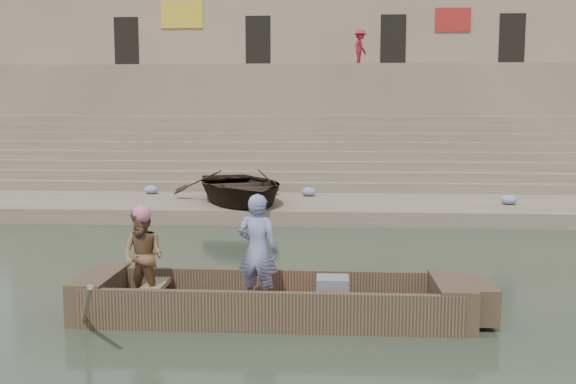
# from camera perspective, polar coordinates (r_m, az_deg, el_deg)

# --- Properties ---
(ground) EXTENTS (120.00, 120.00, 0.00)m
(ground) POSITION_cam_1_polar(r_m,az_deg,el_deg) (11.06, -6.20, -8.49)
(ground) COLOR #2A3628
(ground) RESTS_ON ground
(lower_landing) EXTENTS (32.00, 4.00, 0.40)m
(lower_landing) POSITION_cam_1_polar(r_m,az_deg,el_deg) (18.79, -1.97, -1.38)
(lower_landing) COLOR gray
(lower_landing) RESTS_ON ground
(mid_landing) EXTENTS (32.00, 3.00, 2.80)m
(mid_landing) POSITION_cam_1_polar(r_m,az_deg,el_deg) (26.11, -0.31, 3.64)
(mid_landing) COLOR gray
(mid_landing) RESTS_ON ground
(upper_landing) EXTENTS (32.00, 3.00, 5.20)m
(upper_landing) POSITION_cam_1_polar(r_m,az_deg,el_deg) (33.05, 0.57, 6.44)
(upper_landing) COLOR gray
(upper_landing) RESTS_ON ground
(ghat_steps) EXTENTS (32.00, 11.00, 5.20)m
(ghat_steps) POSITION_cam_1_polar(r_m,az_deg,el_deg) (27.77, -0.06, 4.67)
(ghat_steps) COLOR gray
(ghat_steps) RESTS_ON ground
(building_wall) EXTENTS (32.00, 5.07, 11.20)m
(building_wall) POSITION_cam_1_polar(r_m,az_deg,el_deg) (37.13, 0.94, 11.14)
(building_wall) COLOR gray
(building_wall) RESTS_ON ground
(main_rowboat) EXTENTS (5.00, 1.30, 0.22)m
(main_rowboat) POSITION_cam_1_polar(r_m,az_deg,el_deg) (9.53, -1.43, -10.34)
(main_rowboat) COLOR brown
(main_rowboat) RESTS_ON ground
(rowboat_trim) EXTENTS (6.04, 2.63, 2.02)m
(rowboat_trim) POSITION_cam_1_polar(r_m,az_deg,el_deg) (9.45, -0.17, -9.23)
(rowboat_trim) COLOR brown
(rowboat_trim) RESTS_ON ground
(standing_man) EXTENTS (0.66, 0.51, 1.61)m
(standing_man) POSITION_cam_1_polar(r_m,az_deg,el_deg) (9.17, -2.67, -5.13)
(standing_man) COLOR navy
(standing_man) RESTS_ON main_rowboat
(rowing_man) EXTENTS (0.79, 0.69, 1.35)m
(rowing_man) POSITION_cam_1_polar(r_m,az_deg,el_deg) (9.60, -12.57, -5.53)
(rowing_man) COLOR #246C38
(rowing_man) RESTS_ON main_rowboat
(television) EXTENTS (0.46, 0.42, 0.40)m
(television) POSITION_cam_1_polar(r_m,az_deg,el_deg) (9.40, 3.85, -8.62)
(television) COLOR slate
(television) RESTS_ON main_rowboat
(beached_rowboat) EXTENTS (4.72, 5.46, 0.95)m
(beached_rowboat) POSITION_cam_1_polar(r_m,az_deg,el_deg) (18.33, -4.28, 0.51)
(beached_rowboat) COLOR #2D2116
(beached_rowboat) RESTS_ON lower_landing
(pedestrian) EXTENTS (1.05, 1.29, 1.73)m
(pedestrian) POSITION_cam_1_polar(r_m,az_deg,el_deg) (32.75, 6.35, 12.47)
(pedestrian) COLOR maroon
(pedestrian) RESTS_ON upper_landing
(cloth_bundles) EXTENTS (10.98, 2.06, 0.26)m
(cloth_bundles) POSITION_cam_1_polar(r_m,az_deg,el_deg) (19.41, 2.44, -0.13)
(cloth_bundles) COLOR #3F5999
(cloth_bundles) RESTS_ON lower_landing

